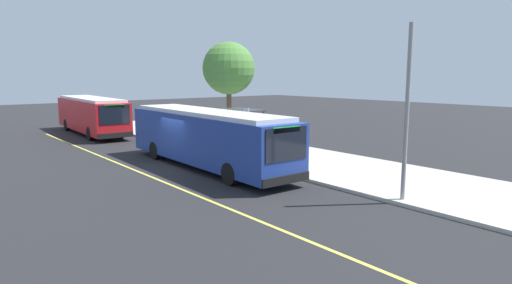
% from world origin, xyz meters
% --- Properties ---
extents(ground_plane, '(120.00, 120.00, 0.00)m').
position_xyz_m(ground_plane, '(0.00, 0.00, 0.00)').
color(ground_plane, '#232326').
extents(sidewalk_curb, '(44.00, 6.40, 0.15)m').
position_xyz_m(sidewalk_curb, '(0.00, 6.00, 0.07)').
color(sidewalk_curb, '#B7B2A8').
rests_on(sidewalk_curb, ground_plane).
extents(lane_stripe_center, '(36.00, 0.14, 0.01)m').
position_xyz_m(lane_stripe_center, '(0.00, -2.20, 0.00)').
color(lane_stripe_center, '#E0D64C').
rests_on(lane_stripe_center, ground_plane).
extents(transit_bus_main, '(12.39, 2.80, 2.95)m').
position_xyz_m(transit_bus_main, '(1.25, 1.01, 1.62)').
color(transit_bus_main, navy).
rests_on(transit_bus_main, ground_plane).
extents(transit_bus_second, '(11.74, 3.12, 2.95)m').
position_xyz_m(transit_bus_second, '(-15.59, 0.75, 1.62)').
color(transit_bus_second, red).
rests_on(transit_bus_second, ground_plane).
extents(bus_shelter, '(2.90, 1.60, 2.48)m').
position_xyz_m(bus_shelter, '(-1.82, 5.63, 1.92)').
color(bus_shelter, '#333338').
rests_on(bus_shelter, sidewalk_curb).
extents(waiting_bench, '(1.60, 0.48, 0.95)m').
position_xyz_m(waiting_bench, '(-1.60, 5.61, 0.63)').
color(waiting_bench, brown).
rests_on(waiting_bench, sidewalk_curb).
extents(route_sign_post, '(0.44, 0.08, 2.80)m').
position_xyz_m(route_sign_post, '(1.03, 3.76, 1.96)').
color(route_sign_post, '#333338').
rests_on(route_sign_post, sidewalk_curb).
extents(pedestrian_commuter, '(0.24, 0.40, 1.69)m').
position_xyz_m(pedestrian_commuter, '(-3.64, 4.86, 1.12)').
color(pedestrian_commuter, '#282D47').
rests_on(pedestrian_commuter, sidewalk_curb).
extents(street_tree_near_shelter, '(3.73, 3.73, 6.92)m').
position_xyz_m(street_tree_near_shelter, '(-5.61, 7.28, 5.18)').
color(street_tree_near_shelter, brown).
rests_on(street_tree_near_shelter, sidewalk_curb).
extents(utility_pole, '(0.16, 0.16, 6.40)m').
position_xyz_m(utility_pole, '(11.20, 3.24, 3.35)').
color(utility_pole, gray).
rests_on(utility_pole, sidewalk_curb).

